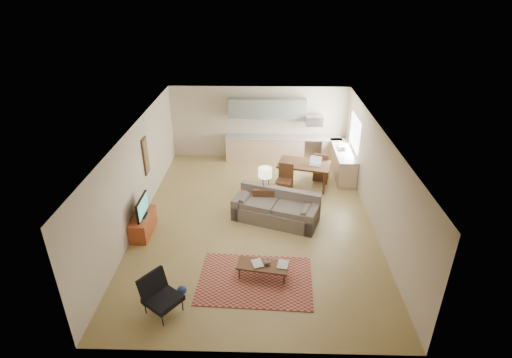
{
  "coord_description": "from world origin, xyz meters",
  "views": [
    {
      "loc": [
        0.25,
        -9.6,
        6.23
      ],
      "look_at": [
        0.0,
        0.3,
        1.15
      ],
      "focal_mm": 28.0,
      "sensor_mm": 36.0,
      "label": 1
    }
  ],
  "objects_px": {
    "tv_credenza": "(143,224)",
    "console_table": "(265,199)",
    "armchair": "(163,296)",
    "coffee_table": "(263,271)",
    "sofa": "(276,207)",
    "dining_table": "(304,175)"
  },
  "relations": [
    {
      "from": "console_table",
      "to": "dining_table",
      "type": "relative_size",
      "value": 0.48
    },
    {
      "from": "armchair",
      "to": "console_table",
      "type": "bearing_deg",
      "value": 9.73
    },
    {
      "from": "sofa",
      "to": "tv_credenza",
      "type": "relative_size",
      "value": 2.1
    },
    {
      "from": "coffee_table",
      "to": "tv_credenza",
      "type": "relative_size",
      "value": 1.01
    },
    {
      "from": "armchair",
      "to": "tv_credenza",
      "type": "height_order",
      "value": "armchair"
    },
    {
      "from": "sofa",
      "to": "coffee_table",
      "type": "xyz_separation_m",
      "value": [
        -0.34,
        -2.41,
        -0.25
      ]
    },
    {
      "from": "coffee_table",
      "to": "dining_table",
      "type": "bearing_deg",
      "value": 83.43
    },
    {
      "from": "sofa",
      "to": "console_table",
      "type": "xyz_separation_m",
      "value": [
        -0.31,
        0.53,
        -0.03
      ]
    },
    {
      "from": "coffee_table",
      "to": "armchair",
      "type": "bearing_deg",
      "value": -141.51
    },
    {
      "from": "armchair",
      "to": "coffee_table",
      "type": "bearing_deg",
      "value": -24.4
    },
    {
      "from": "armchair",
      "to": "console_table",
      "type": "xyz_separation_m",
      "value": [
        2.05,
        4.06,
        -0.03
      ]
    },
    {
      "from": "coffee_table",
      "to": "armchair",
      "type": "xyz_separation_m",
      "value": [
        -2.02,
        -1.12,
        0.25
      ]
    },
    {
      "from": "coffee_table",
      "to": "console_table",
      "type": "xyz_separation_m",
      "value": [
        0.03,
        2.94,
        0.21
      ]
    },
    {
      "from": "dining_table",
      "to": "sofa",
      "type": "bearing_deg",
      "value": -100.3
    },
    {
      "from": "sofa",
      "to": "coffee_table",
      "type": "height_order",
      "value": "sofa"
    },
    {
      "from": "console_table",
      "to": "dining_table",
      "type": "height_order",
      "value": "dining_table"
    },
    {
      "from": "coffee_table",
      "to": "tv_credenza",
      "type": "xyz_separation_m",
      "value": [
        -3.23,
        1.7,
        0.09
      ]
    },
    {
      "from": "dining_table",
      "to": "tv_credenza",
      "type": "bearing_deg",
      "value": -134.16
    },
    {
      "from": "sofa",
      "to": "armchair",
      "type": "xyz_separation_m",
      "value": [
        -2.36,
        -3.53,
        -0.0
      ]
    },
    {
      "from": "dining_table",
      "to": "coffee_table",
      "type": "bearing_deg",
      "value": -91.76
    },
    {
      "from": "sofa",
      "to": "console_table",
      "type": "height_order",
      "value": "sofa"
    },
    {
      "from": "tv_credenza",
      "to": "console_table",
      "type": "height_order",
      "value": "console_table"
    }
  ]
}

